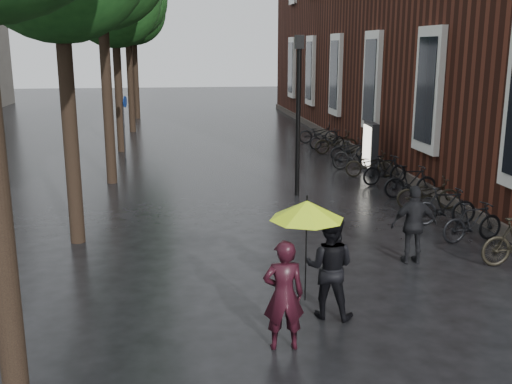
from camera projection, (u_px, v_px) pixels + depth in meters
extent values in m
cube|color=#38160F|center=(458.00, 5.00, 25.88)|extent=(10.00, 33.00, 12.00)
cube|color=silver|center=(430.00, 90.00, 17.25)|extent=(0.25, 1.60, 3.60)
cube|color=black|center=(426.00, 90.00, 17.23)|extent=(0.10, 1.20, 3.00)
cube|color=silver|center=(373.00, 81.00, 22.06)|extent=(0.25, 1.60, 3.60)
cube|color=black|center=(370.00, 81.00, 22.04)|extent=(0.10, 1.20, 3.00)
cube|color=silver|center=(336.00, 75.00, 26.87)|extent=(0.25, 1.60, 3.60)
cube|color=black|center=(334.00, 75.00, 26.86)|extent=(0.10, 1.20, 3.00)
cube|color=silver|center=(311.00, 71.00, 31.68)|extent=(0.25, 1.60, 3.60)
cube|color=black|center=(309.00, 71.00, 31.67)|extent=(0.10, 1.20, 3.00)
cube|color=silver|center=(292.00, 68.00, 36.49)|extent=(0.25, 1.60, 3.60)
cube|color=black|center=(291.00, 68.00, 36.48)|extent=(0.10, 1.20, 3.00)
cube|color=#3F3833|center=(344.00, 141.00, 26.60)|extent=(0.40, 33.00, 0.30)
cylinder|color=black|center=(71.00, 141.00, 12.76)|extent=(0.32, 0.32, 4.51)
cylinder|color=black|center=(108.00, 105.00, 18.51)|extent=(0.32, 0.32, 4.95)
cylinder|color=black|center=(119.00, 98.00, 24.33)|extent=(0.32, 0.32, 4.40)
cylinder|color=black|center=(131.00, 84.00, 30.07)|extent=(0.32, 0.32, 4.79)
cylinder|color=black|center=(136.00, 80.00, 35.86)|extent=(0.32, 0.32, 4.57)
imported|color=black|center=(284.00, 295.00, 8.42)|extent=(0.61, 0.41, 1.62)
imported|color=black|center=(329.00, 267.00, 9.44)|extent=(0.99, 0.90, 1.66)
cylinder|color=black|center=(306.00, 256.00, 8.73)|extent=(0.02, 0.02, 1.39)
cone|color=#CFFF1A|center=(307.00, 210.00, 8.57)|extent=(1.09, 1.09, 0.28)
cylinder|color=black|center=(307.00, 198.00, 8.52)|extent=(0.02, 0.02, 0.08)
imported|color=black|center=(414.00, 225.00, 11.83)|extent=(0.94, 0.42, 1.58)
imported|color=black|center=(473.00, 222.00, 13.19)|extent=(1.57, 0.67, 0.91)
imported|color=black|center=(445.00, 206.00, 14.44)|extent=(1.58, 0.53, 0.94)
imported|color=black|center=(428.00, 193.00, 15.88)|extent=(1.71, 0.82, 0.86)
imported|color=black|center=(411.00, 182.00, 17.07)|extent=(1.59, 0.49, 0.95)
imported|color=black|center=(385.00, 170.00, 18.71)|extent=(1.63, 0.76, 0.94)
imported|color=black|center=(370.00, 164.00, 19.86)|extent=(1.68, 0.78, 0.85)
imported|color=black|center=(354.00, 154.00, 21.20)|extent=(1.76, 0.80, 1.02)
imported|color=black|center=(350.00, 149.00, 22.84)|extent=(1.60, 0.69, 0.82)
imported|color=black|center=(336.00, 142.00, 24.17)|extent=(1.82, 0.71, 0.94)
imported|color=black|center=(327.00, 139.00, 25.31)|extent=(1.64, 0.77, 0.83)
imported|color=black|center=(318.00, 133.00, 26.78)|extent=(1.83, 0.91, 0.92)
cube|color=black|center=(371.00, 148.00, 20.45)|extent=(0.24, 1.15, 1.73)
cube|color=silver|center=(367.00, 146.00, 20.42)|extent=(0.04, 0.96, 1.42)
cylinder|color=black|center=(298.00, 123.00, 17.02)|extent=(0.13, 0.13, 4.24)
cube|color=black|center=(299.00, 42.00, 16.49)|extent=(0.23, 0.23, 0.37)
sphere|color=#FFE5B2|center=(299.00, 42.00, 16.49)|extent=(0.19, 0.19, 0.19)
cylinder|color=#262628|center=(124.00, 130.00, 23.06)|extent=(0.05, 0.05, 2.18)
cylinder|color=navy|center=(125.00, 102.00, 22.82)|extent=(0.03, 0.44, 0.44)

